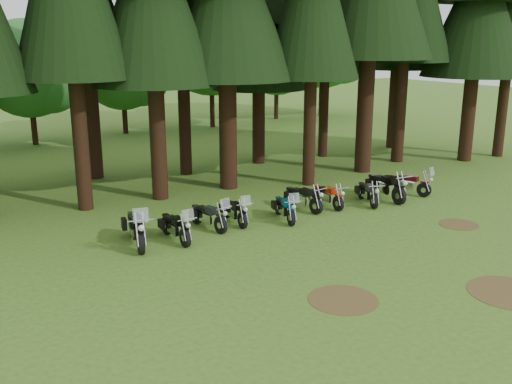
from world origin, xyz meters
TOP-DOWN VIEW (x-y plane):
  - ground at (0.00, 0.00)m, footprint 120.00×120.00m
  - pine_back_4 at (4.04, 13.25)m, footprint 4.94×4.94m
  - decid_3 at (-4.71, 25.13)m, footprint 6.12×5.95m
  - decid_4 at (1.58, 26.32)m, footprint 5.93×5.76m
  - decid_5 at (8.29, 25.71)m, footprint 8.45×8.21m
  - decid_6 at (14.85, 27.01)m, footprint 7.06×6.86m
  - decid_7 at (19.46, 26.83)m, footprint 8.44×8.20m
  - dirt_patch_0 at (-3.00, -2.00)m, footprint 1.80×1.80m
  - dirt_patch_1 at (4.50, 0.50)m, footprint 1.40×1.40m
  - dirt_patch_2 at (1.00, -4.00)m, footprint 2.20×2.20m
  - motorcycle_0 at (-6.04, 4.60)m, footprint 0.80×2.49m
  - motorcycle_1 at (-4.79, 4.32)m, footprint 0.39×2.09m
  - motorcycle_2 at (-3.31, 4.84)m, footprint 0.58×2.07m
  - motorcycle_3 at (-2.23, 4.91)m, footprint 0.44×2.00m
  - motorcycle_4 at (-0.49, 4.24)m, footprint 0.78×2.00m
  - motorcycle_5 at (0.86, 4.96)m, footprint 0.38×2.13m
  - motorcycle_6 at (1.96, 4.79)m, footprint 0.33×1.99m
  - motorcycle_7 at (3.57, 4.26)m, footprint 0.87×1.91m
  - motorcycle_8 at (4.64, 4.37)m, footprint 0.46×2.47m
  - motorcycle_9 at (6.03, 4.43)m, footprint 0.98×2.04m

SIDE VIEW (x-z plane):
  - ground at x=0.00m, z-range 0.00..0.00m
  - dirt_patch_0 at x=-3.00m, z-range 0.00..0.01m
  - dirt_patch_1 at x=4.50m, z-range 0.00..0.01m
  - dirt_patch_2 at x=1.00m, z-range 0.00..0.01m
  - motorcycle_6 at x=1.96m, z-range 0.01..0.82m
  - motorcycle_7 at x=3.57m, z-range 0.01..0.83m
  - motorcycle_3 at x=-2.23m, z-range -0.21..1.05m
  - motorcycle_4 at x=-0.49m, z-range -0.21..1.06m
  - motorcycle_2 at x=-3.31m, z-range -0.21..1.08m
  - motorcycle_9 at x=6.03m, z-range -0.22..1.10m
  - motorcycle_5 at x=0.86m, z-range 0.01..0.87m
  - motorcycle_1 at x=-4.79m, z-range -0.22..1.10m
  - motorcycle_8 at x=4.64m, z-range 0.01..1.01m
  - motorcycle_0 at x=-6.04m, z-range -0.26..1.31m
  - decid_4 at x=1.58m, z-range 0.67..8.07m
  - decid_3 at x=-4.71m, z-range 0.69..8.34m
  - decid_6 at x=14.85m, z-range 0.79..9.61m
  - decid_7 at x=19.46m, z-range 0.95..11.50m
  - decid_5 at x=8.29m, z-range 0.95..11.51m
  - pine_back_4 at x=4.04m, z-range 1.36..15.14m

